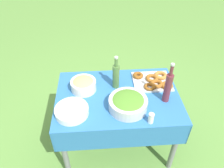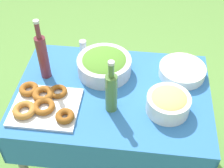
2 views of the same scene
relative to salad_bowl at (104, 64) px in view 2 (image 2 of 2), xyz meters
name	(u,v)px [view 2 (image 2 of 2)]	position (x,y,z in m)	size (l,w,h in m)	color
ground_plane	(113,159)	(0.07, -0.16, -0.77)	(14.00, 14.00, 0.00)	#609342
picnic_table	(113,104)	(0.07, -0.16, -0.17)	(1.11, 0.77, 0.71)	#2D6BB2
salad_bowl	(104,64)	(0.00, 0.00, 0.00)	(0.32, 0.32, 0.12)	silver
pasta_bowl	(168,102)	(0.38, -0.26, 0.00)	(0.23, 0.23, 0.12)	white
donut_platter	(43,104)	(-0.29, -0.32, -0.04)	(0.38, 0.32, 0.05)	silver
plate_stack	(182,71)	(0.46, 0.03, -0.03)	(0.28, 0.28, 0.06)	white
olive_oil_bottle	(111,91)	(0.08, -0.29, 0.07)	(0.06, 0.06, 0.33)	#4C7238
wine_bottle	(43,56)	(-0.34, -0.07, 0.09)	(0.06, 0.06, 0.39)	maroon
salt_shaker	(83,47)	(-0.16, 0.17, -0.01)	(0.05, 0.05, 0.09)	white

